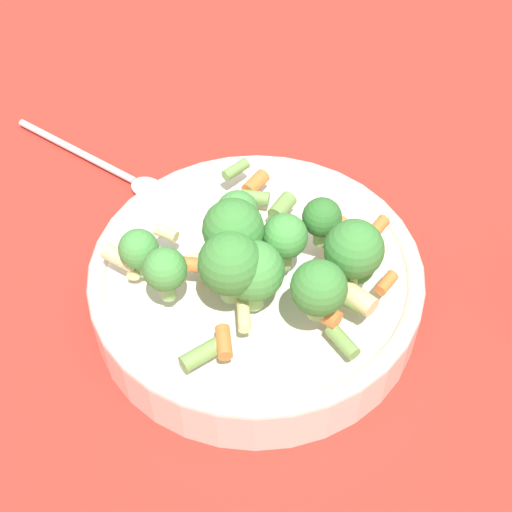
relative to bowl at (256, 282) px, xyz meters
name	(u,v)px	position (x,y,z in m)	size (l,w,h in m)	color
ground_plane	(256,303)	(0.00, 0.00, -0.03)	(3.00, 3.00, 0.00)	#B72D23
bowl	(256,282)	(0.00, 0.00, 0.00)	(0.26, 0.26, 0.05)	silver
pasta_salad	(264,254)	(0.02, -0.02, 0.06)	(0.21, 0.20, 0.07)	#8CB766
spoon	(115,171)	(-0.18, 0.09, -0.02)	(0.19, 0.06, 0.01)	silver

